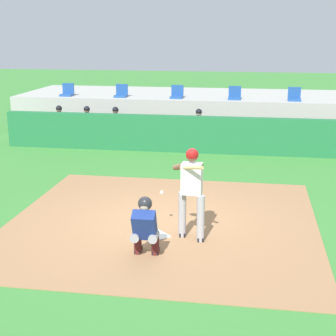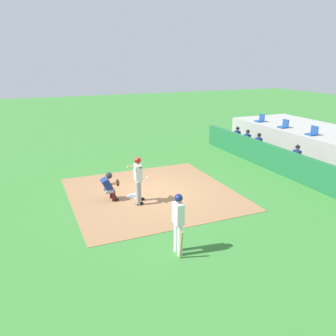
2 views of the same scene
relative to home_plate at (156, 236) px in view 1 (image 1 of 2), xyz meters
The scene contains 17 objects.
ground_plane 0.80m from the home_plate, 90.00° to the left, with size 80.00×80.00×0.00m, color #387A33.
dirt_infield 0.80m from the home_plate, 90.00° to the left, with size 6.40×6.40×0.01m, color #936B47.
home_plate is the anchor object (origin of this frame).
batter_at_plate 1.23m from the home_plate, ahead, with size 0.66×0.78×1.80m.
catcher_crouched 1.09m from the home_plate, 90.84° to the right, with size 0.49×1.88×1.13m.
dugout_wall 7.32m from the home_plate, 90.00° to the left, with size 13.00×0.30×1.20m, color #1E6638.
dugout_bench 8.30m from the home_plate, 90.00° to the left, with size 11.80×0.44×0.45m, color olive.
dugout_player_0 9.61m from the home_plate, 121.85° to the left, with size 0.49×0.70×1.30m.
dugout_player_1 9.11m from the home_plate, 116.31° to the left, with size 0.49×0.70×1.30m.
dugout_player_2 8.70m from the home_plate, 110.10° to the left, with size 0.49×0.70×1.30m.
dugout_player_3 8.17m from the home_plate, 90.31° to the left, with size 0.49×0.70×1.30m.
stands_platform 11.72m from the home_plate, 90.00° to the left, with size 15.00×4.40×1.40m, color #9E9E99.
stadium_seat_0 11.63m from the home_plate, 118.02° to the left, with size 0.46×0.46×0.48m.
stadium_seat_1 10.79m from the home_plate, 107.71° to the left, with size 0.46×0.46×0.48m.
stadium_seat_2 10.35m from the home_plate, 96.08° to the left, with size 0.46×0.46×0.48m.
stadium_seat_3 10.35m from the home_plate, 83.92° to the left, with size 0.46×0.46×0.48m.
stadium_seat_4 10.79m from the home_plate, 72.29° to the left, with size 0.46×0.46×0.48m.
Camera 1 is at (1.78, -10.11, 3.94)m, focal length 55.63 mm.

